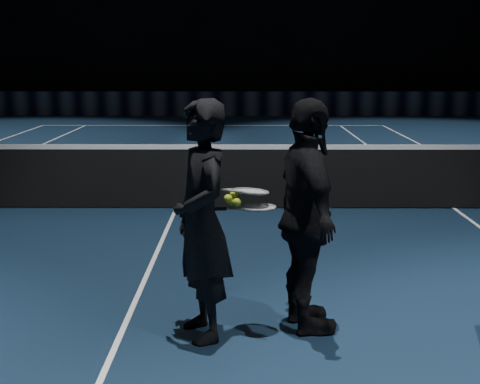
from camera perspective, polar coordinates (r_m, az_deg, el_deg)
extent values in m
plane|color=#0E1D32|center=(9.94, -5.45, -1.38)|extent=(36.00, 36.00, 0.00)
cube|color=black|center=(9.85, -5.50, 1.17)|extent=(12.80, 0.02, 0.86)
cube|color=white|center=(9.78, -5.55, 3.85)|extent=(12.80, 0.03, 0.07)
cube|color=black|center=(25.22, -1.98, 7.55)|extent=(22.00, 0.15, 0.90)
imported|color=black|center=(5.23, -3.29, -2.50)|extent=(0.67, 0.81, 1.90)
imported|color=black|center=(5.37, 5.77, -2.14)|extent=(0.67, 1.18, 1.90)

